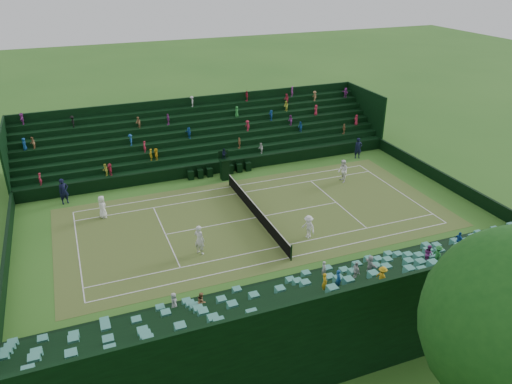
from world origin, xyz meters
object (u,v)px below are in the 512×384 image
Objects in this scene: tennis_net at (256,211)px; player_far_east at (308,227)px; player_far_west at (343,171)px; player_near_east at (199,240)px; player_near_west at (102,207)px; umpire_chair at (225,166)px.

player_far_east is at bearing 30.04° from tennis_net.
player_far_west is 9.49m from player_far_east.
tennis_net is 9.27m from player_far_west.
player_near_east is at bearing -58.27° from tennis_net.
player_far_east is (3.74, 2.16, 0.27)m from tennis_net.
player_near_west is at bearing -141.88° from player_far_east.
umpire_chair is 11.27m from player_near_east.
umpire_chair is 1.35× the size of player_near_east.
umpire_chair reaches higher than player_far_east.
player_far_west is at bearing 65.30° from umpire_chair.
umpire_chair is at bearing 171.62° from player_far_east.
player_far_east is (10.85, 2.11, -0.33)m from umpire_chair.
player_far_west reaches higher than player_near_west.
player_far_east reaches higher than tennis_net.
player_far_east is at bearing -128.19° from player_near_west.
player_far_west is at bearing 116.97° from player_far_east.
player_far_west is (-3.13, 8.71, 0.40)m from tennis_net.
player_near_west is 8.62m from player_near_east.
player_far_east is at bearing -33.37° from player_far_west.
tennis_net is at bearing -117.46° from player_near_west.
player_far_east is at bearing -131.22° from player_near_east.
player_near_west is at bearing 0.43° from player_near_east.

